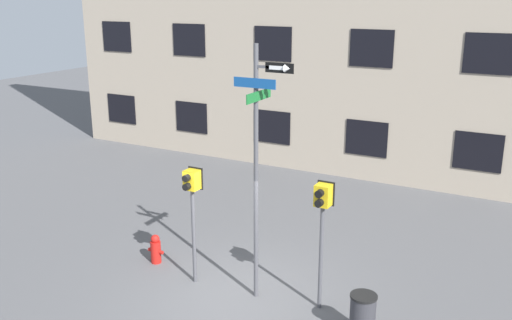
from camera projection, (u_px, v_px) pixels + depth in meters
name	position (u px, v px, depth m)	size (l,w,h in m)	color
ground_plane	(234.00, 296.00, 11.70)	(60.00, 60.00, 0.00)	#515154
street_sign_pole	(258.00, 157.00, 10.84)	(1.20, 0.93, 5.11)	#4C4C51
pedestrian_signal_left	(192.00, 195.00, 11.73)	(0.35, 0.40, 2.54)	#4C4C51
pedestrian_signal_right	(322.00, 212.00, 10.71)	(0.35, 0.40, 2.59)	#4C4C51
fire_hydrant	(156.00, 249.00, 13.07)	(0.40, 0.24, 0.69)	red
trash_bin	(363.00, 316.00, 10.18)	(0.49, 0.49, 0.85)	#333338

